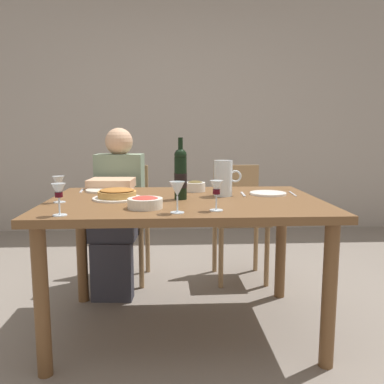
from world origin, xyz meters
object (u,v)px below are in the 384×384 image
(dining_table, at_px, (185,216))
(chair_right, at_px, (238,214))
(wine_glass_spare, at_px, (59,193))
(olive_bowl, at_px, (195,186))
(dinner_plate_left_setting, at_px, (268,193))
(dinner_plate_right_setting, at_px, (106,190))
(wine_bottle, at_px, (181,174))
(water_pitcher, at_px, (223,180))
(salad_bowl, at_px, (145,202))
(wine_glass_centre, at_px, (216,189))
(baked_tart, at_px, (117,194))
(chair_left, at_px, (124,214))
(diner_left, at_px, (117,204))
(wine_glass_right_diner, at_px, (177,190))
(wine_glass_left_diner, at_px, (59,184))

(dining_table, height_order, chair_right, chair_right)
(wine_glass_spare, bearing_deg, olive_bowl, 47.59)
(dinner_plate_left_setting, height_order, dinner_plate_right_setting, same)
(wine_bottle, xyz_separation_m, water_pitcher, (0.25, 0.11, -0.05))
(dining_table, bearing_deg, wine_glass_spare, -144.12)
(water_pitcher, bearing_deg, salad_bowl, -140.08)
(olive_bowl, distance_m, chair_right, 0.74)
(salad_bowl, relative_size, wine_glass_centre, 1.20)
(dining_table, relative_size, water_pitcher, 7.23)
(baked_tart, height_order, chair_left, chair_left)
(wine_glass_centre, relative_size, dinner_plate_right_setting, 0.58)
(dining_table, xyz_separation_m, olive_bowl, (0.08, 0.30, 0.13))
(chair_left, bearing_deg, diner_left, 90.74)
(wine_glass_right_diner, relative_size, dinner_plate_left_setting, 0.67)
(salad_bowl, bearing_deg, chair_right, 59.81)
(water_pitcher, distance_m, salad_bowl, 0.56)
(wine_glass_right_diner, xyz_separation_m, dinner_plate_right_setting, (-0.44, 0.72, -0.10))
(wine_glass_spare, xyz_separation_m, dinner_plate_left_setting, (1.07, 0.56, -0.10))
(dinner_plate_right_setting, relative_size, diner_left, 0.21)
(dining_table, height_order, water_pitcher, water_pitcher)
(dining_table, bearing_deg, diner_left, 124.98)
(dining_table, distance_m, baked_tart, 0.39)
(dining_table, relative_size, wine_bottle, 4.42)
(wine_glass_centre, bearing_deg, baked_tart, 145.04)
(baked_tart, bearing_deg, dining_table, -3.28)
(wine_glass_spare, bearing_deg, dinner_plate_left_setting, 27.53)
(water_pitcher, height_order, baked_tart, water_pitcher)
(wine_bottle, bearing_deg, water_pitcher, 23.46)
(dinner_plate_left_setting, xyz_separation_m, diner_left, (-0.96, 0.51, -0.15))
(salad_bowl, height_order, dinner_plate_right_setting, salad_bowl)
(dining_table, distance_m, diner_left, 0.80)
(wine_glass_right_diner, relative_size, dinner_plate_right_setting, 0.59)
(wine_glass_right_diner, height_order, dinner_plate_right_setting, wine_glass_right_diner)
(wine_glass_centre, height_order, dinner_plate_right_setting, wine_glass_centre)
(diner_left, bearing_deg, chair_left, -89.26)
(olive_bowl, height_order, wine_glass_right_diner, wine_glass_right_diner)
(wine_bottle, height_order, chair_right, wine_bottle)
(olive_bowl, bearing_deg, wine_glass_spare, -132.41)
(dining_table, xyz_separation_m, wine_glass_left_diner, (-0.66, -0.07, 0.19))
(wine_glass_centre, xyz_separation_m, diner_left, (-0.60, 0.99, -0.25))
(olive_bowl, relative_size, dinner_plate_right_setting, 0.52)
(chair_right, bearing_deg, olive_bowl, 55.27)
(wine_glass_left_diner, relative_size, diner_left, 0.12)
(baked_tart, bearing_deg, olive_bowl, 31.37)
(salad_bowl, bearing_deg, baked_tart, 121.76)
(water_pitcher, distance_m, baked_tart, 0.61)
(wine_glass_left_diner, bearing_deg, olive_bowl, 26.22)
(chair_right, bearing_deg, wine_glass_left_diner, 38.50)
(wine_bottle, height_order, wine_glass_centre, wine_bottle)
(wine_bottle, bearing_deg, chair_left, 115.20)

